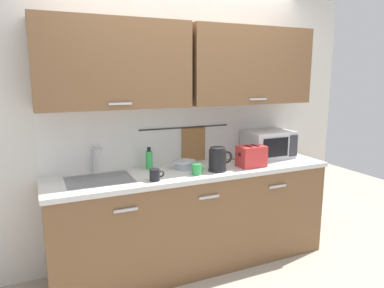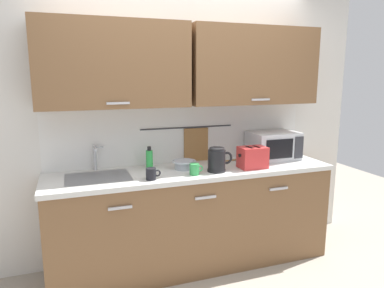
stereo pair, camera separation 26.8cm
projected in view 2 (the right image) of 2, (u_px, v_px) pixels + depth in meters
The scene contains 12 objects.
ground at pixel (204, 280), 3.03m from camera, with size 8.00×8.00×0.00m, color #9E9384.
counter_unit at pixel (192, 216), 3.22m from camera, with size 2.53×0.64×0.90m.
back_wall_assembly at pixel (184, 97), 3.23m from camera, with size 3.70×0.41×2.50m.
sink_faucet at pixel (95, 155), 3.06m from camera, with size 0.09×0.17×0.22m.
microwave at pixel (273, 145), 3.50m from camera, with size 0.46×0.35×0.27m.
electric_kettle at pixel (217, 160), 3.04m from camera, with size 0.23×0.16×0.21m.
dish_soap_bottle at pixel (149, 159), 3.16m from camera, with size 0.06×0.06×0.20m.
mug_near_sink at pixel (151, 174), 2.81m from camera, with size 0.12×0.08×0.09m.
mixing_bowl at pixel (184, 164), 3.13m from camera, with size 0.21×0.21×0.08m.
toaster at pixel (253, 157), 3.17m from camera, with size 0.26×0.17×0.19m.
mug_by_kettle at pixel (195, 169), 2.95m from camera, with size 0.12×0.08×0.09m.
wooden_spoon at pixel (230, 160), 3.43m from camera, with size 0.28×0.04×0.01m.
Camera 2 is at (-1.02, -2.56, 1.72)m, focal length 33.25 mm.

